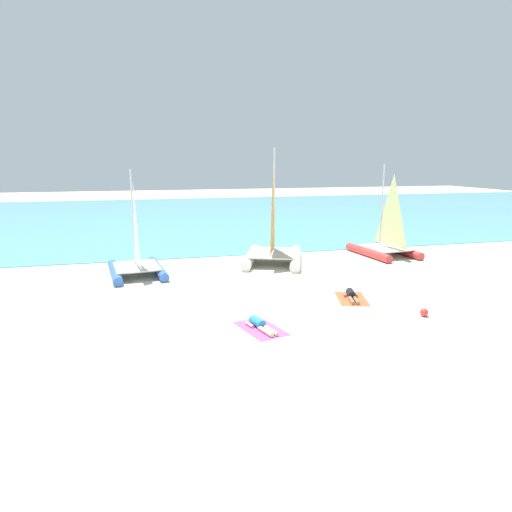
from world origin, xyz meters
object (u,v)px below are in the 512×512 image
at_px(sunbather_right, 351,295).
at_px(beach_ball, 424,312).
at_px(towel_left, 261,328).
at_px(sailboat_blue, 136,260).
at_px(sunbather_left, 260,324).
at_px(towel_right, 352,299).
at_px(sailboat_red, 385,242).
at_px(sailboat_white, 273,246).

relative_size(sunbather_right, beach_ball, 5.39).
relative_size(towel_left, sunbather_right, 1.23).
xyz_separation_m(sailboat_blue, sunbather_left, (3.87, -7.98, -0.60)).
xyz_separation_m(towel_left, sunbather_left, (-0.02, 0.06, 0.13)).
bearing_deg(towel_left, towel_right, 26.98).
distance_m(sunbather_left, beach_ball, 5.85).
relative_size(sailboat_red, sunbather_right, 3.32).
height_order(sailboat_white, towel_right, sailboat_white).
relative_size(sailboat_white, sailboat_blue, 1.21).
bearing_deg(towel_right, sunbather_right, 74.42).
bearing_deg(beach_ball, sailboat_white, 106.49).
bearing_deg(towel_left, sailboat_blue, 115.81).
height_order(sailboat_red, towel_right, sailboat_red).
relative_size(sailboat_red, beach_ball, 17.90).
distance_m(sailboat_red, sunbather_right, 8.87).
bearing_deg(sailboat_white, sunbather_left, -88.97).
xyz_separation_m(sailboat_white, sailboat_red, (6.71, 0.19, -0.12)).
height_order(sailboat_white, sunbather_right, sailboat_white).
xyz_separation_m(sunbather_right, beach_ball, (1.51, -2.53, 0.01)).
height_order(sailboat_blue, sunbather_left, sailboat_blue).
bearing_deg(sailboat_white, towel_left, -88.74).
relative_size(sailboat_blue, beach_ball, 17.18).
distance_m(sailboat_red, towel_right, 8.94).
relative_size(towel_left, towel_right, 1.00).
height_order(towel_left, sunbather_left, sunbather_left).
xyz_separation_m(towel_left, beach_ball, (5.82, -0.29, 0.14)).
bearing_deg(beach_ball, sailboat_red, 67.29).
relative_size(sailboat_red, towel_left, 2.71).
xyz_separation_m(sailboat_white, towel_left, (-3.07, -8.99, -0.88)).
distance_m(sailboat_white, sunbather_left, 9.48).
relative_size(towel_right, beach_ball, 6.61).
xyz_separation_m(sailboat_blue, sunbather_right, (8.19, -5.80, -0.60)).
bearing_deg(towel_right, sunbather_left, -153.80).
distance_m(sailboat_blue, towel_right, 10.09).
bearing_deg(towel_right, sailboat_blue, 144.35).
bearing_deg(sunbather_right, towel_left, -136.86).
bearing_deg(towel_left, sailboat_white, 71.14).
xyz_separation_m(sailboat_blue, sailboat_red, (13.67, 1.14, 0.03)).
distance_m(sailboat_white, towel_right, 6.97).
height_order(sailboat_red, sunbather_right, sailboat_red).
distance_m(sunbather_left, sunbather_right, 4.84).
distance_m(sailboat_white, sunbather_right, 6.90).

